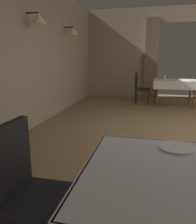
# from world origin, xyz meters

# --- Properties ---
(wall_left) EXTENTS (0.49, 8.40, 3.00)m
(wall_left) POSITION_xyz_m (-3.20, 0.00, 1.51)
(wall_left) COLOR gray
(wall_left) RESTS_ON ground
(wall_back) EXTENTS (6.40, 0.27, 3.00)m
(wall_back) POSITION_xyz_m (0.00, 4.18, 1.52)
(wall_back) COLOR gray
(wall_back) RESTS_ON ground
(dining_table_mid) EXTENTS (1.22, 0.91, 0.75)m
(dining_table_mid) POSITION_xyz_m (-0.22, 2.88, 0.65)
(dining_table_mid) COLOR brown
(dining_table_mid) RESTS_ON ground
(chair_near_left) EXTENTS (0.44, 0.44, 0.93)m
(chair_near_left) POSITION_xyz_m (-1.65, -2.71, 0.52)
(chair_near_left) COLOR black
(chair_near_left) RESTS_ON ground
(chair_mid_left) EXTENTS (0.44, 0.44, 0.93)m
(chair_mid_left) POSITION_xyz_m (-1.21, 2.97, 0.52)
(chair_mid_left) COLOR black
(chair_mid_left) RESTS_ON ground
(plate_near_b) EXTENTS (0.22, 0.22, 0.01)m
(plate_near_b) POSITION_xyz_m (-0.75, -2.40, 0.76)
(plate_near_b) COLOR white
(plate_near_b) RESTS_ON dining_table_near
(glass_mid_a) EXTENTS (0.07, 0.07, 0.10)m
(glass_mid_a) POSITION_xyz_m (-0.51, 3.05, 0.80)
(glass_mid_a) COLOR silver
(glass_mid_a) RESTS_ON dining_table_mid
(plate_mid_b) EXTENTS (0.23, 0.23, 0.01)m
(plate_mid_b) POSITION_xyz_m (-0.23, 2.92, 0.76)
(plate_mid_b) COLOR white
(plate_mid_b) RESTS_ON dining_table_mid
(plate_mid_c) EXTENTS (0.23, 0.23, 0.01)m
(plate_mid_c) POSITION_xyz_m (0.17, 2.66, 0.76)
(plate_mid_c) COLOR white
(plate_mid_c) RESTS_ON dining_table_mid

